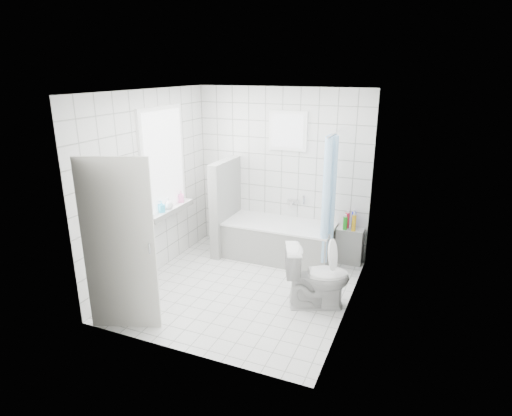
% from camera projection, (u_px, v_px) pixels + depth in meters
% --- Properties ---
extents(ground, '(3.00, 3.00, 0.00)m').
position_uv_depth(ground, '(243.00, 288.00, 5.83)').
color(ground, white).
rests_on(ground, ground).
extents(ceiling, '(3.00, 3.00, 0.00)m').
position_uv_depth(ceiling, '(241.00, 91.00, 5.02)').
color(ceiling, white).
rests_on(ceiling, ground).
extents(wall_back, '(2.80, 0.02, 2.60)m').
position_uv_depth(wall_back, '(282.00, 172.00, 6.74)').
color(wall_back, white).
rests_on(wall_back, ground).
extents(wall_front, '(2.80, 0.02, 2.60)m').
position_uv_depth(wall_front, '(178.00, 238.00, 4.11)').
color(wall_front, white).
rests_on(wall_front, ground).
extents(wall_left, '(0.02, 3.00, 2.60)m').
position_uv_depth(wall_left, '(151.00, 186.00, 5.94)').
color(wall_left, white).
rests_on(wall_left, ground).
extents(wall_right, '(0.02, 3.00, 2.60)m').
position_uv_depth(wall_right, '(353.00, 210.00, 4.91)').
color(wall_right, white).
rests_on(wall_right, ground).
extents(window_left, '(0.01, 0.90, 1.40)m').
position_uv_depth(window_left, '(164.00, 161.00, 6.09)').
color(window_left, white).
rests_on(window_left, wall_left).
extents(window_back, '(0.50, 0.01, 0.50)m').
position_uv_depth(window_back, '(288.00, 131.00, 6.46)').
color(window_back, white).
rests_on(window_back, wall_back).
extents(window_sill, '(0.18, 1.02, 0.08)m').
position_uv_depth(window_sill, '(170.00, 210.00, 6.31)').
color(window_sill, white).
rests_on(window_sill, wall_left).
extents(door, '(0.76, 0.32, 2.00)m').
position_uv_depth(door, '(119.00, 247.00, 4.67)').
color(door, silver).
rests_on(door, ground).
extents(bathtub, '(1.67, 0.77, 0.58)m').
position_uv_depth(bathtub, '(279.00, 240.00, 6.69)').
color(bathtub, white).
rests_on(bathtub, ground).
extents(partition_wall, '(0.15, 0.85, 1.50)m').
position_uv_depth(partition_wall, '(226.00, 207.00, 6.83)').
color(partition_wall, white).
rests_on(partition_wall, ground).
extents(tiled_ledge, '(0.40, 0.24, 0.55)m').
position_uv_depth(tiled_ledge, '(349.00, 246.00, 6.53)').
color(tiled_ledge, white).
rests_on(tiled_ledge, ground).
extents(toilet, '(0.90, 0.71, 0.80)m').
position_uv_depth(toilet, '(317.00, 277.00, 5.28)').
color(toilet, white).
rests_on(toilet, ground).
extents(curtain_rod, '(0.02, 0.80, 0.02)m').
position_uv_depth(curtain_rod, '(334.00, 134.00, 5.85)').
color(curtain_rod, silver).
rests_on(curtain_rod, wall_back).
extents(shower_curtain, '(0.14, 0.48, 1.78)m').
position_uv_depth(shower_curtain, '(329.00, 199.00, 6.01)').
color(shower_curtain, '#52AAF1').
rests_on(shower_curtain, curtain_rod).
extents(tub_faucet, '(0.18, 0.06, 0.06)m').
position_uv_depth(tub_faucet, '(293.00, 201.00, 6.77)').
color(tub_faucet, silver).
rests_on(tub_faucet, wall_back).
extents(sill_bottles, '(0.16, 0.63, 0.18)m').
position_uv_depth(sill_bottles, '(170.00, 202.00, 6.26)').
color(sill_bottles, pink).
rests_on(sill_bottles, window_sill).
extents(ledge_bottles, '(0.19, 0.16, 0.26)m').
position_uv_depth(ledge_bottles, '(350.00, 222.00, 6.39)').
color(ledge_bottles, gold).
rests_on(ledge_bottles, tiled_ledge).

